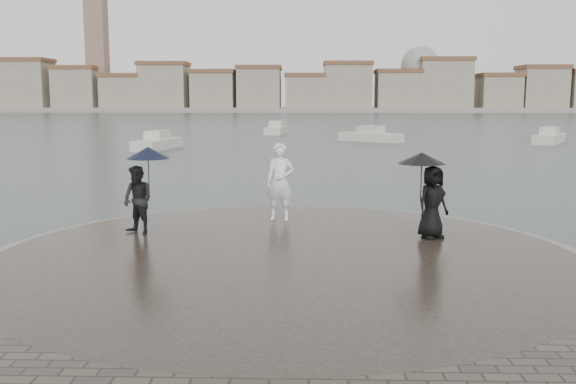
{
  "coord_description": "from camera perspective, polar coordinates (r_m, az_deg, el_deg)",
  "views": [
    {
      "loc": [
        0.41,
        -9.34,
        3.51
      ],
      "look_at": [
        0.0,
        4.8,
        1.45
      ],
      "focal_mm": 40.0,
      "sensor_mm": 36.0,
      "label": 1
    }
  ],
  "objects": [
    {
      "name": "ground",
      "position": [
        9.98,
        -0.82,
        -12.3
      ],
      "size": [
        400.0,
        400.0,
        0.0
      ],
      "primitive_type": "plane",
      "color": "#2B3835",
      "rests_on": "ground"
    },
    {
      "name": "visitor_right",
      "position": [
        14.86,
        12.42,
        0.32
      ],
      "size": [
        1.29,
        1.12,
        1.95
      ],
      "color": "black",
      "rests_on": "quay_tip"
    },
    {
      "name": "boats",
      "position": [
        53.62,
        4.63,
        4.92
      ],
      "size": [
        33.05,
        25.6,
        1.5
      ],
      "color": "beige",
      "rests_on": "ground"
    },
    {
      "name": "kerb_ring",
      "position": [
        13.27,
        -0.16,
        -6.33
      ],
      "size": [
        12.5,
        12.5,
        0.32
      ],
      "primitive_type": "cylinder",
      "color": "gray",
      "rests_on": "ground"
    },
    {
      "name": "visitor_left",
      "position": [
        15.41,
        -12.97,
        0.45
      ],
      "size": [
        1.25,
        1.07,
        2.04
      ],
      "color": "black",
      "rests_on": "quay_tip"
    },
    {
      "name": "far_skyline",
      "position": [
        170.19,
        -0.61,
        9.01
      ],
      "size": [
        260.0,
        20.0,
        37.0
      ],
      "color": "gray",
      "rests_on": "ground"
    },
    {
      "name": "statue",
      "position": [
        16.69,
        -0.7,
        0.92
      ],
      "size": [
        0.78,
        0.56,
        2.02
      ],
      "primitive_type": "imported",
      "rotation": [
        0.0,
        0.0,
        -0.1
      ],
      "color": "white",
      "rests_on": "quay_tip"
    },
    {
      "name": "quay_tip",
      "position": [
        13.27,
        -0.16,
        -6.25
      ],
      "size": [
        11.9,
        11.9,
        0.36
      ],
      "primitive_type": "cylinder",
      "color": "#2D261E",
      "rests_on": "ground"
    }
  ]
}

